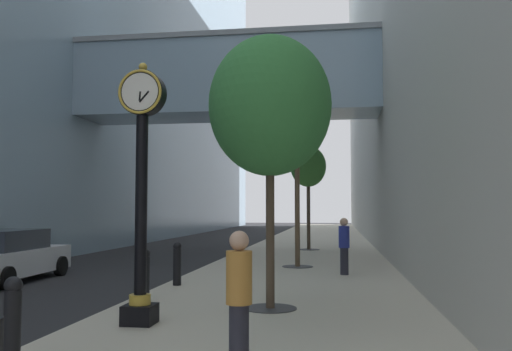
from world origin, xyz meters
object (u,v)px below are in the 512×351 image
(bollard_second, at_px, (12,319))
(bollard_fourth, at_px, (145,274))
(street_clock, at_px, (141,178))
(pedestrian_by_clock, at_px, (239,295))
(bollard_fifth, at_px, (177,263))
(street_tree_mid_far, at_px, (308,167))
(street_tree_near, at_px, (270,107))
(pedestrian_walking, at_px, (344,244))
(car_white_mid, at_px, (6,256))
(street_tree_mid_near, at_px, (297,121))

(bollard_second, height_order, bollard_fourth, same)
(street_clock, xyz_separation_m, bollard_second, (-0.77, -2.67, -2.01))
(pedestrian_by_clock, bearing_deg, bollard_fifth, 112.47)
(street_tree_mid_far, bearing_deg, street_tree_near, -90.00)
(bollard_second, bearing_deg, street_tree_near, 57.19)
(street_clock, height_order, pedestrian_by_clock, street_clock)
(pedestrian_walking, bearing_deg, car_white_mid, -168.06)
(street_clock, xyz_separation_m, bollard_fourth, (-0.77, 2.34, -2.01))
(bollard_fourth, distance_m, street_tree_mid_near, 9.36)
(bollard_second, relative_size, street_tree_mid_far, 0.22)
(bollard_fifth, bearing_deg, street_clock, -81.01)
(pedestrian_walking, bearing_deg, street_clock, -115.51)
(bollard_second, relative_size, bollard_fourth, 1.00)
(street_tree_near, bearing_deg, street_tree_mid_near, 90.00)
(street_clock, relative_size, street_tree_near, 0.83)
(bollard_fourth, xyz_separation_m, pedestrian_walking, (4.52, 5.53, 0.34))
(bollard_second, height_order, street_tree_near, street_tree_near)
(bollard_fourth, relative_size, bollard_fifth, 1.00)
(street_tree_mid_far, distance_m, car_white_mid, 15.39)
(street_tree_mid_far, xyz_separation_m, car_white_mid, (-8.54, -12.30, -3.54))
(bollard_second, xyz_separation_m, pedestrian_by_clock, (3.02, 0.21, 0.35))
(bollard_second, distance_m, street_tree_near, 6.48)
(bollard_second, bearing_deg, street_clock, 73.98)
(bollard_second, relative_size, street_tree_mid_near, 0.18)
(street_clock, distance_m, bollard_second, 3.43)
(street_clock, distance_m, pedestrian_walking, 8.88)
(pedestrian_by_clock, bearing_deg, bollard_second, -176.09)
(street_clock, distance_m, street_tree_near, 3.25)
(street_clock, relative_size, street_tree_mid_near, 0.73)
(car_white_mid, bearing_deg, street_tree_mid_near, 26.23)
(bollard_fourth, bearing_deg, pedestrian_walking, 50.72)
(street_tree_near, relative_size, street_tree_mid_far, 1.09)
(street_tree_mid_near, bearing_deg, street_clock, -102.16)
(pedestrian_by_clock, bearing_deg, pedestrian_walking, 81.74)
(street_tree_near, relative_size, car_white_mid, 1.23)
(bollard_fifth, height_order, street_tree_near, street_tree_near)
(street_clock, bearing_deg, pedestrian_by_clock, -47.50)
(street_tree_mid_near, height_order, street_tree_mid_far, street_tree_mid_near)
(street_tree_near, bearing_deg, street_clock, -139.32)
(street_clock, relative_size, bollard_fourth, 4.08)
(car_white_mid, bearing_deg, bollard_second, -56.16)
(street_tree_near, relative_size, pedestrian_walking, 3.23)
(bollard_fifth, height_order, car_white_mid, car_white_mid)
(car_white_mid, bearing_deg, street_tree_mid_far, 55.23)
(street_tree_mid_far, distance_m, pedestrian_by_clock, 20.74)
(street_tree_mid_near, bearing_deg, street_tree_mid_far, 90.00)
(street_tree_near, xyz_separation_m, pedestrian_walking, (1.62, 6.03, -3.29))
(bollard_second, xyz_separation_m, street_tree_near, (2.91, 4.51, 3.63))
(bollard_fourth, relative_size, street_tree_mid_far, 0.22)
(street_tree_near, distance_m, pedestrian_walking, 7.06)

